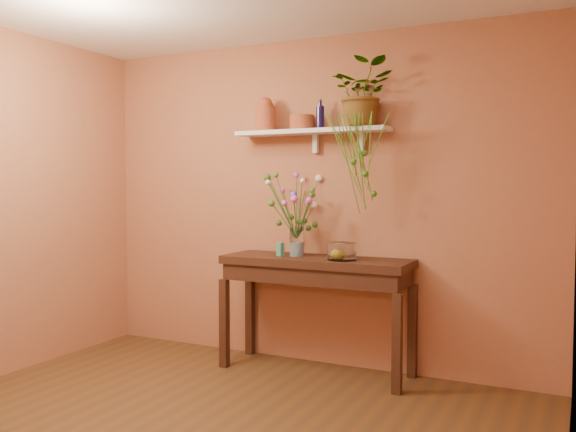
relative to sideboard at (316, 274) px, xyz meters
The scene contains 13 objects.
room 1.83m from the sideboard, 95.08° to the right, with size 4.04×4.04×2.70m.
sideboard is the anchor object (origin of this frame).
wall_shelf 1.14m from the sideboard, 124.30° to the left, with size 1.30×0.24×0.19m.
terracotta_jug 1.39m from the sideboard, 168.41° to the left, with size 0.19×0.19×0.28m.
terracotta_pot 1.24m from the sideboard, 141.29° to the left, with size 0.20×0.20×0.12m, color #C05439.
blue_bottle 1.26m from the sideboard, 101.25° to the left, with size 0.08×0.08×0.24m.
spider_plant 1.45m from the sideboard, 17.66° to the left, with size 0.46×0.40×0.51m, color #38701C.
plant_fronds 0.97m from the sideboard, ahead, with size 0.46×0.28×0.75m.
glass_vase 0.29m from the sideboard, behind, with size 0.11×0.11×0.24m.
bouquet 0.62m from the sideboard, 167.11° to the left, with size 0.48×0.56×0.54m.
glass_bowl 0.32m from the sideboard, 13.90° to the right, with size 0.22×0.22×0.13m.
lemon 0.30m from the sideboard, 18.56° to the right, with size 0.08×0.08×0.08m, color gold.
carton 0.35m from the sideboard, behind, with size 0.05×0.04×0.11m, color #2E687B.
Camera 1 is at (2.05, -2.61, 1.49)m, focal length 37.67 mm.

